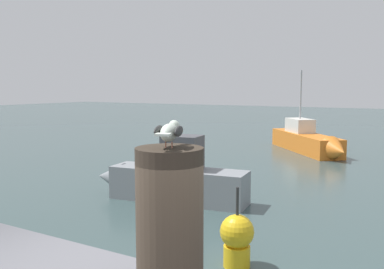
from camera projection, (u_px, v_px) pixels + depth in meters
mooring_post at (170, 222)px, 2.43m from camera, size 0.39×0.39×0.86m
seagull at (169, 132)px, 2.38m from camera, size 0.20×0.38×0.14m
boat_orange at (309, 141)px, 19.05m from camera, size 4.75×5.23×3.77m
boat_grey at (169, 179)px, 11.00m from camera, size 4.29×1.45×1.71m
channel_buoy at (237, 238)px, 6.93m from camera, size 0.56×0.56×1.33m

